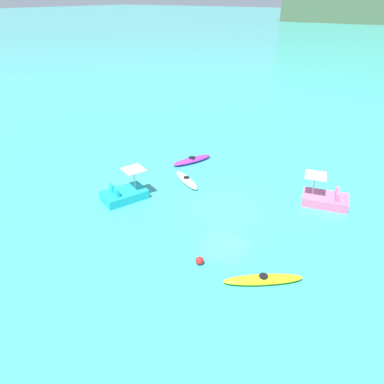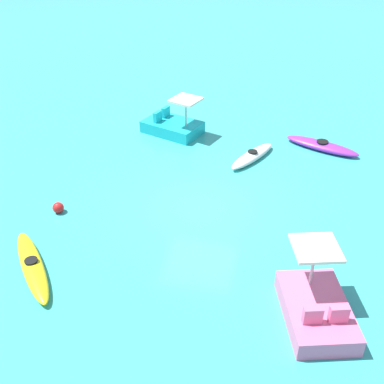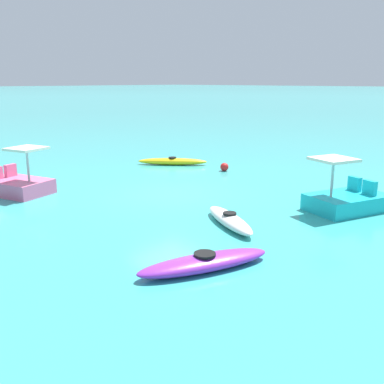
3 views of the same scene
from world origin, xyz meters
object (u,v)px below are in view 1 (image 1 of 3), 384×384
Objects in this scene: kayak_white at (186,180)px; pedal_boat_pink at (325,198)px; kayak_yellow at (263,279)px; pedal_boat_cyan at (124,193)px; buoy_red at (200,261)px; kayak_purple at (192,160)px.

kayak_white is 8.07m from pedal_boat_pink.
pedal_boat_cyan reaches higher than kayak_yellow.
buoy_red is at bearing -50.02° from kayak_white.
kayak_white is 3.03m from kayak_purple.
buoy_red is at bearing -18.43° from pedal_boat_cyan.
kayak_yellow is 9.24m from kayak_white.
kayak_white is 7.57m from buoy_red.
kayak_yellow is at bearing -91.10° from pedal_boat_pink.
pedal_boat_cyan reaches higher than kayak_white.
kayak_purple is 6.28m from pedal_boat_cyan.
kayak_purple reaches higher than buoy_red.
pedal_boat_cyan is 6.94m from buoy_red.
pedal_boat_pink is at bearing 32.04° from pedal_boat_cyan.
pedal_boat_cyan is at bearing 161.57° from buoy_red.
kayak_white is at bearing 145.18° from kayak_yellow.
pedal_boat_cyan is at bearing -92.58° from kayak_purple.
pedal_boat_pink reaches higher than kayak_white.
pedal_boat_cyan is (-1.72, -3.61, 0.17)m from kayak_white.
buoy_red is at bearing -53.33° from kayak_purple.
buoy_red is (6.30, -8.46, 0.02)m from kayak_purple.
kayak_white is 0.96× the size of pedal_boat_pink.
pedal_boat_cyan reaches higher than kayak_purple.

